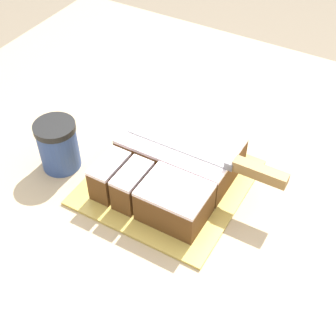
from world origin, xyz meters
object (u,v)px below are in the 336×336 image
Objects in this scene: cake_board at (168,182)px; cake at (170,168)px; knife at (238,165)px; coffee_cup at (58,145)px.

cake is (0.00, 0.00, 0.04)m from cake_board.
cake_board is 1.30× the size of cake.
coffee_cup reaches higher than knife.
cake_board is 0.93× the size of knife.
cake is 2.18× the size of coffee_cup.
cake_board is at bearing -135.23° from cake.
cake_board is 0.04m from cake.
cake is at bearing 44.77° from cake_board.
knife reaches higher than cake_board.
cake reaches higher than cake_board.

